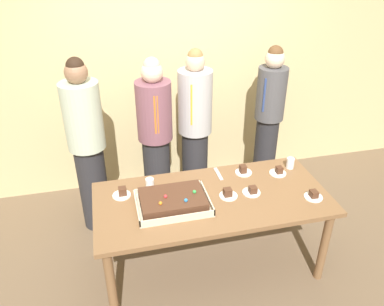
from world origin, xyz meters
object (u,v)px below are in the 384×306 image
(plated_slice_near_left, at_px, (122,193))
(plated_slice_far_left, at_px, (228,194))
(plated_slice_far_right, at_px, (243,171))
(person_striped_tie_right, at_px, (268,119))
(person_serving_front, at_px, (155,137))
(party_table, at_px, (212,205))
(person_green_shirt_behind, at_px, (87,147))
(plated_slice_near_right, at_px, (313,195))
(drink_cup_middle, at_px, (150,184))
(person_far_right_suit, at_px, (195,128))
(plated_slice_center_front, at_px, (278,172))
(drink_cup_nearest, at_px, (290,163))
(sheet_cake, at_px, (173,201))
(plated_slice_center_back, at_px, (252,191))
(cake_server_utensil, at_px, (218,174))

(plated_slice_near_left, distance_m, plated_slice_far_left, 0.87)
(plated_slice_far_right, xyz_separation_m, person_striped_tie_right, (0.57, 0.78, 0.10))
(person_serving_front, distance_m, person_striped_tie_right, 1.27)
(party_table, height_order, person_green_shirt_behind, person_green_shirt_behind)
(party_table, relative_size, plated_slice_near_right, 12.74)
(drink_cup_middle, bearing_deg, person_far_right_suit, 54.06)
(person_serving_front, bearing_deg, drink_cup_middle, -11.63)
(drink_cup_middle, relative_size, person_striped_tie_right, 0.06)
(drink_cup_middle, bearing_deg, plated_slice_center_front, -1.71)
(drink_cup_nearest, relative_size, person_green_shirt_behind, 0.06)
(person_striped_tie_right, bearing_deg, sheet_cake, 0.01)
(plated_slice_near_left, bearing_deg, plated_slice_near_right, -14.65)
(person_serving_front, bearing_deg, plated_slice_near_left, -26.89)
(party_table, xyz_separation_m, plated_slice_center_back, (0.33, -0.02, 0.10))
(party_table, height_order, plated_slice_near_right, plated_slice_near_right)
(cake_server_utensil, distance_m, person_far_right_suit, 0.74)
(drink_cup_nearest, relative_size, person_far_right_suit, 0.06)
(drink_cup_nearest, height_order, drink_cup_middle, same)
(cake_server_utensil, bearing_deg, drink_cup_middle, -172.40)
(drink_cup_middle, xyz_separation_m, person_striped_tie_right, (1.42, 0.83, 0.08))
(plated_slice_far_left, distance_m, plated_slice_far_right, 0.39)
(person_green_shirt_behind, bearing_deg, plated_slice_far_right, 31.73)
(plated_slice_center_front, height_order, person_striped_tie_right, person_striped_tie_right)
(plated_slice_near_left, xyz_separation_m, person_serving_front, (0.40, 0.74, 0.09))
(party_table, distance_m, plated_slice_near_left, 0.75)
(drink_cup_nearest, bearing_deg, party_table, -161.75)
(plated_slice_far_left, height_order, plated_slice_far_right, plated_slice_far_right)
(drink_cup_middle, height_order, cake_server_utensil, drink_cup_middle)
(plated_slice_near_left, xyz_separation_m, plated_slice_far_left, (0.84, -0.21, -0.00))
(drink_cup_middle, height_order, person_green_shirt_behind, person_green_shirt_behind)
(plated_slice_near_left, relative_size, person_far_right_suit, 0.09)
(party_table, relative_size, person_serving_front, 1.14)
(person_far_right_suit, bearing_deg, plated_slice_center_back, 33.97)
(sheet_cake, bearing_deg, person_green_shirt_behind, 125.84)
(plated_slice_near_left, bearing_deg, person_serving_front, 61.97)
(plated_slice_far_right, xyz_separation_m, person_far_right_suit, (-0.26, 0.77, 0.10))
(cake_server_utensil, distance_m, person_green_shirt_behind, 1.24)
(plated_slice_center_back, bearing_deg, person_striped_tie_right, 60.82)
(plated_slice_far_right, bearing_deg, cake_server_utensil, 171.32)
(plated_slice_center_back, relative_size, drink_cup_middle, 1.50)
(plated_slice_center_back, bearing_deg, drink_cup_nearest, 31.19)
(plated_slice_far_right, xyz_separation_m, plated_slice_center_back, (-0.04, -0.31, -0.00))
(party_table, relative_size, plated_slice_center_back, 12.74)
(sheet_cake, bearing_deg, plated_slice_near_left, 148.24)
(plated_slice_near_right, distance_m, person_serving_front, 1.60)
(plated_slice_near_left, relative_size, person_green_shirt_behind, 0.09)
(plated_slice_far_right, relative_size, person_green_shirt_behind, 0.09)
(person_striped_tie_right, bearing_deg, person_serving_front, -35.10)
(plated_slice_far_right, height_order, drink_cup_middle, drink_cup_middle)
(party_table, distance_m, sheet_cake, 0.36)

